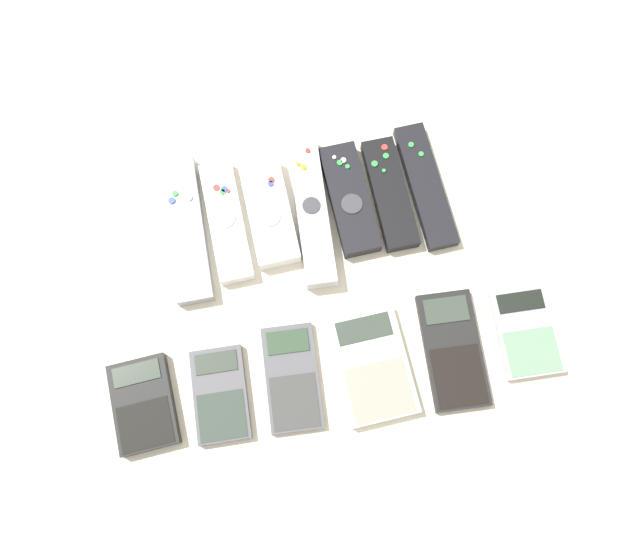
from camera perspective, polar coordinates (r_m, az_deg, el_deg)
The scene contains 14 objects.
ground_plane at distance 0.83m, azimuth 0.41°, elevation -2.28°, with size 3.00×3.00×0.00m, color beige.
remote_0 at distance 0.87m, azimuth -12.13°, elevation 4.07°, with size 0.05×0.21×0.02m.
remote_1 at distance 0.87m, azimuth -8.55°, elevation 4.83°, with size 0.05×0.17×0.02m.
remote_2 at distance 0.86m, azimuth -4.66°, elevation 5.66°, with size 0.06×0.15×0.03m.
remote_3 at distance 0.86m, azimuth -0.77°, elevation 5.85°, with size 0.05×0.22×0.03m.
remote_4 at distance 0.87m, azimuth 2.70°, elevation 6.91°, with size 0.06×0.16×0.02m.
remote_5 at distance 0.88m, azimuth 6.39°, elevation 7.36°, with size 0.05×0.16×0.02m.
remote_6 at distance 0.89m, azimuth 9.61°, elevation 8.01°, with size 0.05×0.19×0.02m.
calculator_0 at distance 0.83m, azimuth -15.84°, elevation -11.34°, with size 0.08×0.12×0.02m.
calculator_1 at distance 0.82m, azimuth -9.10°, elevation -10.77°, with size 0.07×0.12×0.02m.
calculator_2 at distance 0.81m, azimuth -2.57°, elevation -9.40°, with size 0.08×0.14×0.01m.
calculator_3 at distance 0.81m, azimuth 4.83°, elevation -8.32°, with size 0.09×0.14×0.02m.
calculator_4 at distance 0.83m, azimuth 12.04°, elevation -6.73°, with size 0.08×0.16×0.01m.
calculator_5 at distance 0.86m, azimuth 18.33°, elevation -5.00°, with size 0.08×0.12×0.01m.
Camera 1 is at (-0.04, -0.19, 0.81)m, focal length 35.00 mm.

